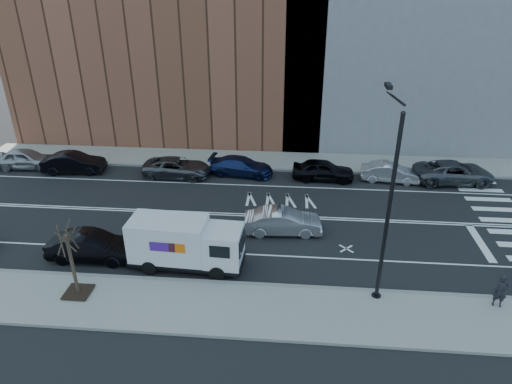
% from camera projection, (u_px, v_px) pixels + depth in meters
% --- Properties ---
extents(ground, '(120.00, 120.00, 0.00)m').
position_uv_depth(ground, '(245.00, 215.00, 28.55)').
color(ground, black).
rests_on(ground, ground).
extents(sidewalk_near, '(44.00, 3.60, 0.15)m').
position_uv_depth(sidewalk_near, '(224.00, 308.00, 20.67)').
color(sidewalk_near, gray).
rests_on(sidewalk_near, ground).
extents(sidewalk_far, '(44.00, 3.60, 0.15)m').
position_uv_depth(sidewalk_far, '(257.00, 160.00, 36.37)').
color(sidewalk_far, gray).
rests_on(sidewalk_far, ground).
extents(curb_near, '(44.00, 0.25, 0.17)m').
position_uv_depth(curb_near, '(229.00, 284.00, 22.27)').
color(curb_near, gray).
rests_on(curb_near, ground).
extents(curb_far, '(44.00, 0.25, 0.17)m').
position_uv_depth(curb_far, '(255.00, 169.00, 34.76)').
color(curb_far, gray).
rests_on(curb_far, ground).
extents(crosswalk, '(3.00, 14.00, 0.01)m').
position_uv_depth(crosswalk, '(510.00, 226.00, 27.33)').
color(crosswalk, white).
rests_on(crosswalk, ground).
extents(road_markings, '(40.00, 8.60, 0.01)m').
position_uv_depth(road_markings, '(245.00, 215.00, 28.55)').
color(road_markings, white).
rests_on(road_markings, ground).
extents(bldg_brick, '(26.00, 10.00, 22.00)m').
position_uv_depth(bldg_brick, '(168.00, 5.00, 38.16)').
color(bldg_brick, brown).
rests_on(bldg_brick, ground).
extents(streetlight, '(0.44, 4.02, 9.34)m').
position_uv_depth(streetlight, '(388.00, 198.00, 19.59)').
color(streetlight, black).
rests_on(streetlight, ground).
extents(street_tree, '(1.20, 1.20, 3.75)m').
position_uv_depth(street_tree, '(74.00, 270.00, 20.95)').
color(street_tree, black).
rests_on(street_tree, ground).
extents(fedex_van, '(5.92, 2.31, 2.66)m').
position_uv_depth(fedex_van, '(185.00, 243.00, 23.12)').
color(fedex_van, black).
rests_on(fedex_van, ground).
extents(far_parked_a, '(4.64, 2.12, 1.54)m').
position_uv_depth(far_parked_a, '(26.00, 159.00, 34.85)').
color(far_parked_a, '#9E9EA3').
rests_on(far_parked_a, ground).
extents(far_parked_b, '(4.71, 2.03, 1.51)m').
position_uv_depth(far_parked_b, '(74.00, 163.00, 34.15)').
color(far_parked_b, black).
rests_on(far_parked_b, ground).
extents(far_parked_c, '(5.03, 2.46, 1.38)m').
position_uv_depth(far_parked_c, '(177.00, 167.00, 33.52)').
color(far_parked_c, '#4D4E55').
rests_on(far_parked_c, ground).
extents(far_parked_d, '(4.90, 2.48, 1.36)m').
position_uv_depth(far_parked_d, '(241.00, 166.00, 33.75)').
color(far_parked_d, navy).
rests_on(far_parked_d, ground).
extents(far_parked_e, '(4.48, 1.92, 1.51)m').
position_uv_depth(far_parked_e, '(323.00, 170.00, 32.95)').
color(far_parked_e, black).
rests_on(far_parked_e, ground).
extents(far_parked_f, '(4.20, 1.81, 1.34)m').
position_uv_depth(far_parked_f, '(390.00, 172.00, 32.77)').
color(far_parked_f, silver).
rests_on(far_parked_f, ground).
extents(far_parked_g, '(5.68, 2.90, 1.53)m').
position_uv_depth(far_parked_g, '(454.00, 172.00, 32.55)').
color(far_parked_g, '#4E5156').
rests_on(far_parked_g, ground).
extents(driving_sedan, '(4.54, 1.85, 1.47)m').
position_uv_depth(driving_sedan, '(283.00, 221.00, 26.38)').
color(driving_sedan, silver).
rests_on(driving_sedan, ground).
extents(near_parked_rear_a, '(4.61, 1.62, 1.52)m').
position_uv_depth(near_parked_rear_a, '(92.00, 247.00, 23.97)').
color(near_parked_rear_a, black).
rests_on(near_parked_rear_a, ground).
extents(pedestrian, '(0.66, 0.50, 1.63)m').
position_uv_depth(pedestrian, '(501.00, 291.00, 20.39)').
color(pedestrian, black).
rests_on(pedestrian, sidewalk_near).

